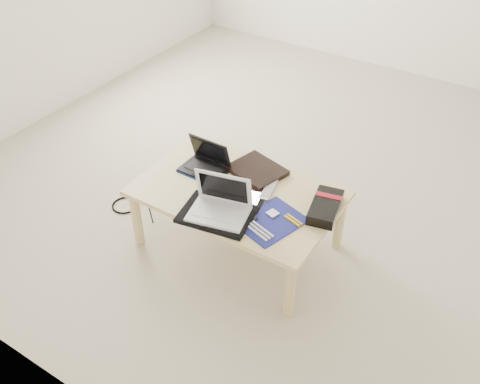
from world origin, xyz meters
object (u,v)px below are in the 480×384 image
Objects in this scene: netbook at (206,164)px; coffee_table at (238,198)px; gpu_box at (325,207)px; white_laptop at (220,205)px.

coffee_table is at bearing -15.43° from netbook.
coffee_table is 4.16× the size of netbook.
netbook is at bearing -178.02° from gpu_box.
gpu_box is (0.45, 0.31, -0.03)m from white_laptop.
coffee_table is 3.24× the size of white_laptop.
netbook is 0.41m from white_laptop.
gpu_box is at bearing 11.62° from coffee_table.
coffee_table is at bearing 98.32° from white_laptop.
netbook is at bearing 135.83° from white_laptop.
gpu_box is at bearing 1.98° from netbook.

